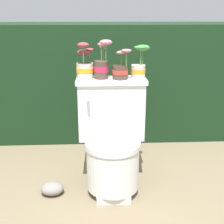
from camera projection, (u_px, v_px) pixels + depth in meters
The scene contains 8 objects.
ground_plane at pixel (122, 194), 2.17m from camera, with size 12.00×12.00×0.00m, color #75664C.
hedge_backdrop at pixel (112, 78), 3.23m from camera, with size 4.27×0.84×1.10m.
toilet at pixel (112, 139), 2.18m from camera, with size 0.49×0.51×0.77m.
potted_plant_left at pixel (85, 67), 2.15m from camera, with size 0.12×0.12×0.25m.
potted_plant_midleft at pixel (102, 65), 2.14m from camera, with size 0.13×0.10×0.27m.
potted_plant_middle at pixel (121, 69), 2.13m from camera, with size 0.13×0.11×0.21m.
potted_plant_midright at pixel (139, 65), 2.14m from camera, with size 0.13×0.10×0.23m.
garden_stone at pixel (52, 189), 2.15m from camera, with size 0.16×0.13×0.09m.
Camera 1 is at (-0.16, -1.88, 1.21)m, focal length 50.00 mm.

